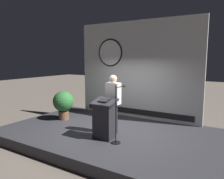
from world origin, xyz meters
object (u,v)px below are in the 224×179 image
object	(u,v)px
microphone_stand	(117,122)
potted_plant	(63,103)
speaker_person	(113,104)
podium	(104,119)

from	to	relation	value
microphone_stand	potted_plant	distance (m)	2.87
speaker_person	microphone_stand	size ratio (longest dim) A/B	1.14
podium	speaker_person	xyz separation A→B (m)	(-0.01, 0.48, 0.34)
speaker_person	potted_plant	xyz separation A→B (m)	(-2.26, 0.33, -0.26)
microphone_stand	potted_plant	world-z (taller)	microphone_stand
speaker_person	podium	bearing A→B (deg)	-88.99
speaker_person	potted_plant	distance (m)	2.30
podium	potted_plant	world-z (taller)	podium
speaker_person	microphone_stand	distance (m)	0.80
microphone_stand	podium	bearing A→B (deg)	168.94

